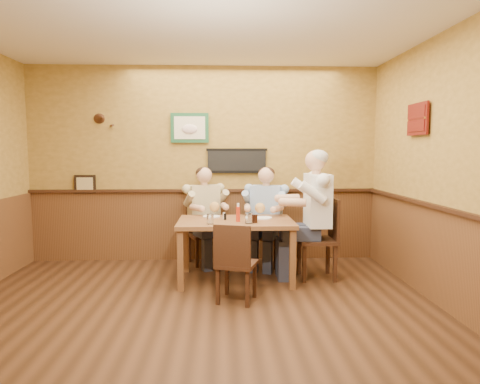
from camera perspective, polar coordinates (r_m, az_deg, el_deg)
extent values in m
plane|color=#311C0E|center=(4.06, -6.13, -17.68)|extent=(5.00, 5.00, 0.00)
cube|color=silver|center=(3.92, -6.59, 23.40)|extent=(5.00, 5.00, 0.02)
cube|color=#B48F3F|center=(6.23, -4.80, 3.72)|extent=(5.00, 0.02, 2.80)
cube|color=#B48F3F|center=(1.26, -14.05, -3.61)|extent=(5.00, 0.02, 2.80)
cube|color=#B48F3F|center=(4.35, 28.67, 2.27)|extent=(0.02, 5.00, 2.80)
cube|color=brown|center=(6.30, -4.74, -4.50)|extent=(5.00, 0.02, 1.00)
cube|color=brown|center=(4.47, 27.90, -9.31)|extent=(0.02, 5.00, 1.00)
cube|color=black|center=(6.18, -0.43, 4.19)|extent=(0.88, 0.03, 0.34)
cube|color=#1D5430|center=(6.20, -6.72, 8.49)|extent=(0.54, 0.03, 0.42)
cube|color=black|center=(6.50, -19.95, 1.00)|extent=(0.30, 0.03, 0.26)
cube|color=#601410|center=(5.27, 22.61, 8.97)|extent=(0.03, 0.48, 0.36)
cube|color=brown|center=(5.24, -0.57, -4.04)|extent=(1.40, 0.90, 0.05)
cube|color=brown|center=(4.95, -7.93, -9.08)|extent=(0.07, 0.07, 0.70)
cube|color=brown|center=(5.00, 7.03, -8.94)|extent=(0.07, 0.07, 0.70)
cube|color=brown|center=(5.71, -7.18, -7.11)|extent=(0.07, 0.07, 0.70)
cube|color=brown|center=(5.75, 5.74, -7.01)|extent=(0.07, 0.07, 0.70)
cylinder|color=white|center=(4.96, -4.01, -3.59)|extent=(0.09, 0.09, 0.12)
cylinder|color=silver|center=(4.99, 1.17, -3.47)|extent=(0.10, 0.10, 0.13)
cylinder|color=black|center=(5.04, 1.92, -3.55)|extent=(0.10, 0.10, 0.10)
cylinder|color=#B52B13|center=(5.11, -0.26, -2.86)|extent=(0.05, 0.05, 0.20)
cylinder|color=white|center=(5.32, -2.15, -3.19)|extent=(0.04, 0.04, 0.08)
cylinder|color=black|center=(5.25, -2.00, -3.31)|extent=(0.03, 0.03, 0.08)
cylinder|color=silver|center=(5.48, -3.83, -3.27)|extent=(0.22, 0.22, 0.01)
cylinder|color=silver|center=(5.36, 3.03, -3.46)|extent=(0.25, 0.25, 0.02)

